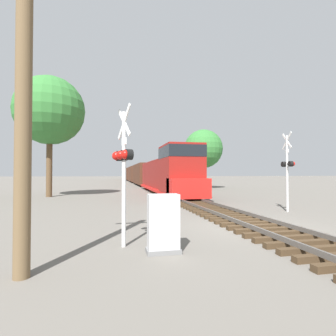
{
  "coord_description": "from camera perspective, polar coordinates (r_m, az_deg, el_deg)",
  "views": [
    {
      "loc": [
        -5.43,
        -9.25,
        2.08
      ],
      "look_at": [
        -2.19,
        5.91,
        2.41
      ],
      "focal_mm": 28.0,
      "sensor_mm": 36.0,
      "label": 1
    }
  ],
  "objects": [
    {
      "name": "ground_plane",
      "position": [
        10.93,
        18.43,
        -12.12
      ],
      "size": [
        400.0,
        400.0,
        0.0
      ],
      "primitive_type": "plane",
      "color": "#666059"
    },
    {
      "name": "rail_track_bed",
      "position": [
        10.9,
        18.43,
        -11.43
      ],
      "size": [
        2.6,
        160.0,
        0.31
      ],
      "color": "#42301E",
      "rests_on": "ground"
    },
    {
      "name": "freight_train",
      "position": [
        61.19,
        -6.96,
        -1.33
      ],
      "size": [
        2.92,
        88.41,
        4.39
      ],
      "color": "maroon",
      "rests_on": "ground"
    },
    {
      "name": "crossing_signal_near",
      "position": [
        7.58,
        -9.78,
        1.45
      ],
      "size": [
        0.58,
        1.0,
        4.02
      ],
      "rotation": [
        0.0,
        0.0,
        -1.24
      ],
      "color": "silver",
      "rests_on": "ground"
    },
    {
      "name": "crossing_signal_far",
      "position": [
        15.73,
        24.59,
        0.28
      ],
      "size": [
        0.41,
        1.01,
        4.34
      ],
      "rotation": [
        0.0,
        0.0,
        1.46
      ],
      "color": "silver",
      "rests_on": "ground"
    },
    {
      "name": "relay_cabinet",
      "position": [
        7.03,
        -1.03,
        -12.06
      ],
      "size": [
        0.89,
        0.51,
        1.54
      ],
      "color": "slate",
      "rests_on": "ground"
    },
    {
      "name": "utility_pole",
      "position": [
        6.24,
        -28.91,
        14.85
      ],
      "size": [
        1.8,
        0.32,
        7.37
      ],
      "color": "brown",
      "rests_on": "ground"
    },
    {
      "name": "tree_far_right",
      "position": [
        26.36,
        -24.34,
        11.26
      ],
      "size": [
        6.12,
        6.12,
        10.82
      ],
      "color": "brown",
      "rests_on": "ground"
    },
    {
      "name": "tree_mid_background",
      "position": [
        37.11,
        7.72,
        4.14
      ],
      "size": [
        5.39,
        5.39,
        8.26
      ],
      "color": "brown",
      "rests_on": "ground"
    }
  ]
}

